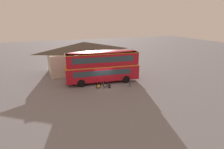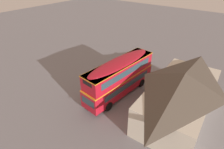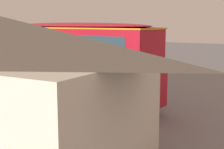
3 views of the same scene
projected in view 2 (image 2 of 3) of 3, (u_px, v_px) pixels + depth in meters
name	position (u px, v px, depth m)	size (l,w,h in m)	color
ground_plane	(112.00, 88.00, 24.76)	(120.00, 120.00, 0.00)	slate
double_decker_bus	(120.00, 76.00, 22.44)	(10.91, 3.56, 4.79)	black
touring_bicycle	(111.00, 82.00, 25.34)	(1.70, 0.46, 1.04)	black
backpack_on_ground	(104.00, 85.00, 24.91)	(0.37, 0.35, 0.55)	black
water_bottle_blue_sports	(107.00, 82.00, 25.82)	(0.07, 0.07, 0.25)	#338CBF
water_bottle_red_squeeze	(111.00, 80.00, 26.29)	(0.07, 0.07, 0.23)	#D84C33
pub_building	(181.00, 93.00, 19.37)	(13.03, 6.69, 5.26)	beige
kerb_bollard	(86.00, 93.00, 23.06)	(0.16, 0.16, 0.97)	#333338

